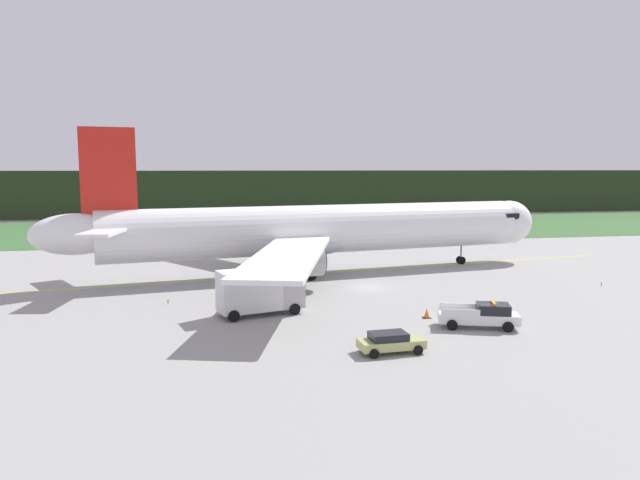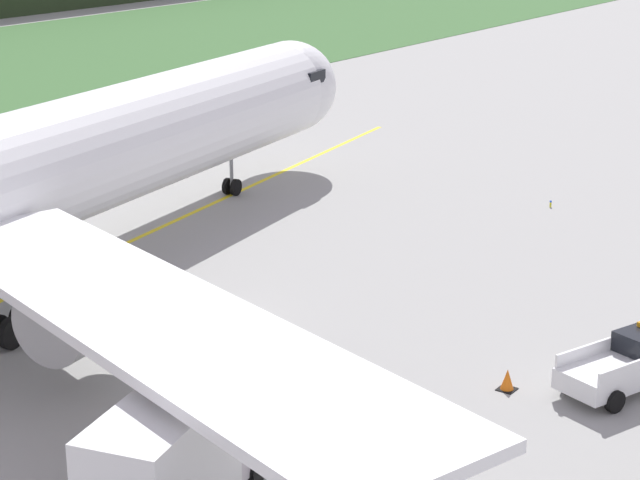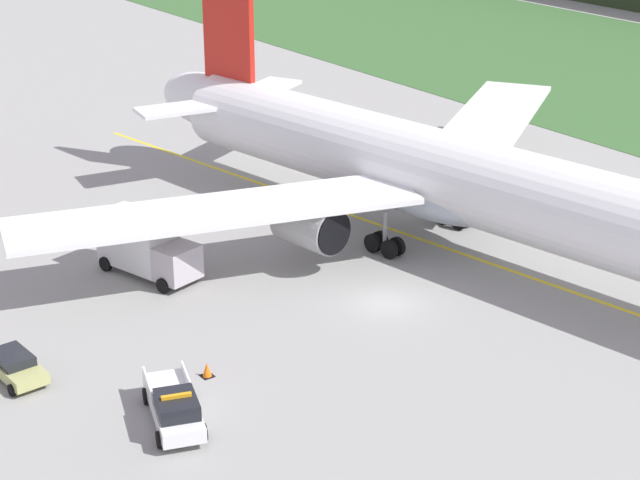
# 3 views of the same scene
# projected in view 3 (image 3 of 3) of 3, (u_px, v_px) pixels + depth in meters

# --- Properties ---
(ground) EXTENTS (320.00, 320.00, 0.00)m
(ground) POSITION_uv_depth(u_px,v_px,m) (384.00, 302.00, 60.12)
(ground) COLOR gray
(taxiway_centerline_main) EXTENTS (73.84, 12.11, 0.01)m
(taxiway_centerline_main) POSITION_uv_depth(u_px,v_px,m) (461.00, 253.00, 66.62)
(taxiway_centerline_main) COLOR yellow
(taxiway_centerline_main) RESTS_ON ground
(airliner) EXTENTS (56.49, 49.46, 15.35)m
(airliner) POSITION_uv_depth(u_px,v_px,m) (456.00, 179.00, 65.32)
(airliner) COLOR white
(airliner) RESTS_ON ground
(ops_pickup_truck) EXTENTS (5.99, 3.63, 1.94)m
(ops_pickup_truck) POSITION_uv_depth(u_px,v_px,m) (174.00, 406.00, 47.96)
(ops_pickup_truck) COLOR white
(ops_pickup_truck) RESTS_ON ground
(catering_truck) EXTENTS (7.04, 4.12, 3.79)m
(catering_truck) POSITION_uv_depth(u_px,v_px,m) (145.00, 245.00, 62.94)
(catering_truck) COLOR #B4ACB4
(catering_truck) RESTS_ON ground
(staff_car) EXTENTS (4.21, 2.14, 1.30)m
(staff_car) POSITION_uv_depth(u_px,v_px,m) (14.00, 365.00, 51.89)
(staff_car) COLOR tan
(staff_car) RESTS_ON ground
(apron_cone) EXTENTS (0.59, 0.59, 0.74)m
(apron_cone) POSITION_uv_depth(u_px,v_px,m) (207.00, 370.00, 52.15)
(apron_cone) COLOR black
(apron_cone) RESTS_ON ground
(taxiway_edge_light_west) EXTENTS (0.12, 0.12, 0.39)m
(taxiway_edge_light_west) POSITION_uv_depth(u_px,v_px,m) (166.00, 218.00, 71.75)
(taxiway_edge_light_west) COLOR yellow
(taxiway_edge_light_west) RESTS_ON ground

